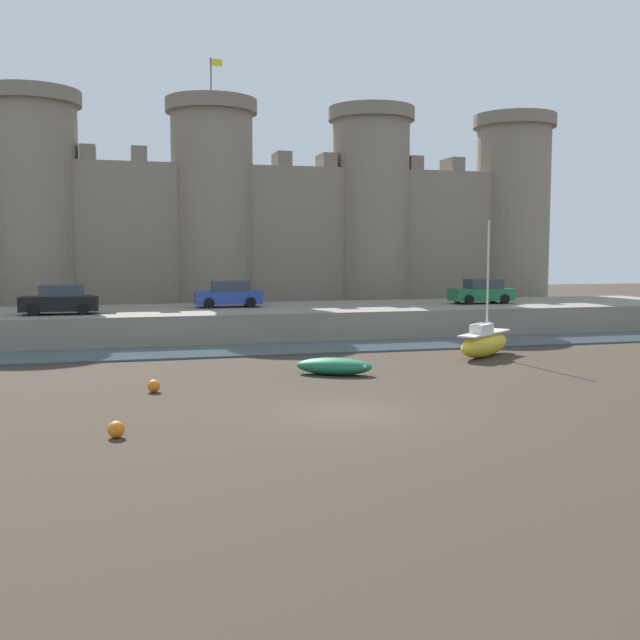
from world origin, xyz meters
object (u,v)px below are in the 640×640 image
(sailboat_foreground_right, at_px, (484,342))
(mooring_buoy_off_centre, at_px, (116,429))
(car_quay_east, at_px, (482,292))
(car_quay_centre_west, at_px, (229,295))
(mooring_buoy_mid_mud, at_px, (154,386))
(rowboat_foreground_centre, at_px, (334,366))
(car_quay_west, at_px, (60,300))

(sailboat_foreground_right, bearing_deg, mooring_buoy_off_centre, -145.66)
(car_quay_east, height_order, car_quay_centre_west, same)
(mooring_buoy_mid_mud, xyz_separation_m, mooring_buoy_off_centre, (-1.32, -6.57, 0.00))
(rowboat_foreground_centre, bearing_deg, mooring_buoy_off_centre, -135.59)
(car_quay_east, bearing_deg, sailboat_foreground_right, -116.62)
(car_quay_east, bearing_deg, car_quay_west, -176.19)
(rowboat_foreground_centre, height_order, car_quay_west, car_quay_west)
(sailboat_foreground_right, relative_size, car_quay_centre_west, 1.61)
(mooring_buoy_mid_mud, height_order, mooring_buoy_off_centre, mooring_buoy_off_centre)
(sailboat_foreground_right, xyz_separation_m, car_quay_east, (5.98, 11.93, 1.77))
(mooring_buoy_mid_mud, xyz_separation_m, car_quay_east, (22.05, 17.23, 2.24))
(car_quay_east, bearing_deg, mooring_buoy_mid_mud, -141.98)
(sailboat_foreground_right, height_order, car_quay_east, sailboat_foreground_right)
(car_quay_west, xyz_separation_m, car_quay_centre_west, (9.69, 2.93, 0.00))
(sailboat_foreground_right, bearing_deg, car_quay_east, 63.38)
(car_quay_east, relative_size, car_quay_centre_west, 1.00)
(mooring_buoy_mid_mud, xyz_separation_m, car_quay_centre_west, (5.42, 18.42, 2.24))
(car_quay_centre_west, bearing_deg, rowboat_foreground_centre, -82.91)
(sailboat_foreground_right, height_order, car_quay_centre_west, sailboat_foreground_right)
(car_quay_east, xyz_separation_m, car_quay_west, (-26.31, -1.75, 0.00))
(rowboat_foreground_centre, xyz_separation_m, mooring_buoy_mid_mud, (-7.46, -2.03, -0.14))
(car_quay_west, bearing_deg, car_quay_east, 3.81)
(rowboat_foreground_centre, xyz_separation_m, car_quay_east, (14.58, 15.21, 2.10))
(sailboat_foreground_right, relative_size, car_quay_west, 1.61)
(mooring_buoy_off_centre, bearing_deg, car_quay_centre_west, 74.90)
(rowboat_foreground_centre, height_order, car_quay_east, car_quay_east)
(car_quay_centre_west, bearing_deg, mooring_buoy_mid_mud, -106.41)
(sailboat_foreground_right, distance_m, mooring_buoy_off_centre, 21.06)
(mooring_buoy_off_centre, xyz_separation_m, car_quay_west, (-2.95, 22.06, 2.24))
(rowboat_foreground_centre, distance_m, car_quay_west, 17.97)
(rowboat_foreground_centre, height_order, car_quay_centre_west, car_quay_centre_west)
(sailboat_foreground_right, height_order, mooring_buoy_off_centre, sailboat_foreground_right)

